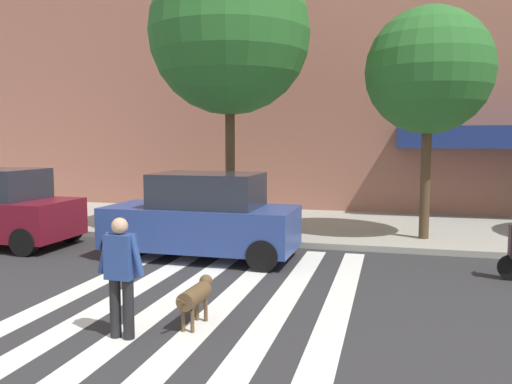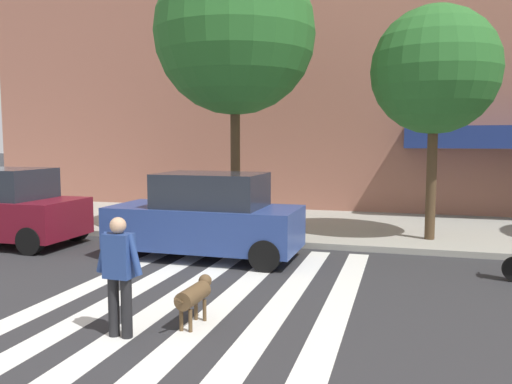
{
  "view_description": "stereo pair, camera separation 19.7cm",
  "coord_description": "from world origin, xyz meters",
  "px_view_note": "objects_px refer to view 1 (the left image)",
  "views": [
    {
      "loc": [
        3.18,
        0.24,
        2.66
      ],
      "look_at": [
        1.1,
        8.17,
        1.83
      ],
      "focal_mm": 36.38,
      "sensor_mm": 36.0,
      "label": 1
    },
    {
      "loc": [
        3.37,
        0.29,
        2.66
      ],
      "look_at": [
        1.1,
        8.17,
        1.83
      ],
      "focal_mm": 36.38,
      "sensor_mm": 36.0,
      "label": 2
    }
  ],
  "objects_px": {
    "street_tree_nearest": "(230,34)",
    "dog_on_leash": "(196,295)",
    "street_tree_middle": "(429,71)",
    "parked_car_behind_first": "(203,218)",
    "pedestrian_dog_walker": "(121,271)"
  },
  "relations": [
    {
      "from": "pedestrian_dog_walker",
      "to": "parked_car_behind_first",
      "type": "bearing_deg",
      "value": 97.46
    },
    {
      "from": "parked_car_behind_first",
      "to": "dog_on_leash",
      "type": "height_order",
      "value": "parked_car_behind_first"
    },
    {
      "from": "pedestrian_dog_walker",
      "to": "dog_on_leash",
      "type": "relative_size",
      "value": 1.52
    },
    {
      "from": "street_tree_nearest",
      "to": "street_tree_middle",
      "type": "distance_m",
      "value": 5.17
    },
    {
      "from": "street_tree_middle",
      "to": "street_tree_nearest",
      "type": "bearing_deg",
      "value": -174.78
    },
    {
      "from": "pedestrian_dog_walker",
      "to": "dog_on_leash",
      "type": "height_order",
      "value": "pedestrian_dog_walker"
    },
    {
      "from": "street_tree_nearest",
      "to": "dog_on_leash",
      "type": "distance_m",
      "value": 8.33
    },
    {
      "from": "street_tree_nearest",
      "to": "pedestrian_dog_walker",
      "type": "distance_m",
      "value": 8.54
    },
    {
      "from": "street_tree_middle",
      "to": "parked_car_behind_first",
      "type": "bearing_deg",
      "value": -149.35
    },
    {
      "from": "parked_car_behind_first",
      "to": "street_tree_nearest",
      "type": "relative_size",
      "value": 0.58
    },
    {
      "from": "street_tree_nearest",
      "to": "parked_car_behind_first",
      "type": "bearing_deg",
      "value": -87.07
    },
    {
      "from": "parked_car_behind_first",
      "to": "pedestrian_dog_walker",
      "type": "height_order",
      "value": "parked_car_behind_first"
    },
    {
      "from": "parked_car_behind_first",
      "to": "dog_on_leash",
      "type": "xyz_separation_m",
      "value": [
        1.41,
        -4.05,
        -0.48
      ]
    },
    {
      "from": "parked_car_behind_first",
      "to": "dog_on_leash",
      "type": "relative_size",
      "value": 3.96
    },
    {
      "from": "parked_car_behind_first",
      "to": "pedestrian_dog_walker",
      "type": "distance_m",
      "value": 4.81
    }
  ]
}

